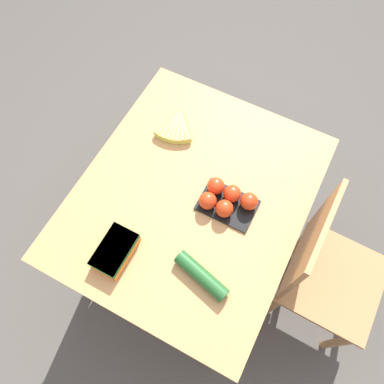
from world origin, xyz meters
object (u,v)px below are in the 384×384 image
chair (322,272)px  cucumber_near (201,276)px  banana_bunch (176,126)px  carrot_bag (115,251)px  tomato_pack (226,199)px

chair → cucumber_near: (0.32, -0.44, 0.27)m
banana_bunch → carrot_bag: size_ratio=0.93×
cucumber_near → tomato_pack: bearing=-171.0°
banana_bunch → cucumber_near: 0.67m
carrot_bag → chair: bearing=116.6°
carrot_bag → cucumber_near: carrot_bag is taller
chair → tomato_pack: size_ratio=4.12×
carrot_bag → cucumber_near: bearing=101.6°
banana_bunch → cucumber_near: bearing=36.7°
banana_bunch → carrot_bag: 0.61m
cucumber_near → banana_bunch: bearing=-143.3°
chair → banana_bunch: bearing=76.3°
carrot_bag → tomato_pack: bearing=143.8°
chair → banana_bunch: size_ratio=5.49×
tomato_pack → cucumber_near: 0.32m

